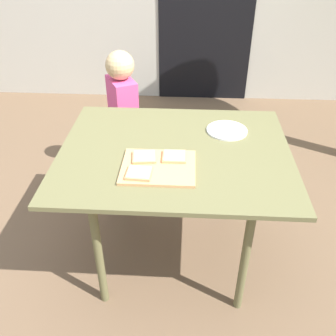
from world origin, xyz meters
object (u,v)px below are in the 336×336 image
Objects in this scene: dining_table at (175,162)px; plate_white_right at (227,130)px; cutting_board at (158,167)px; pizza_slice_far_left at (144,157)px; pizza_slice_near_left at (139,173)px; child_left at (123,111)px; pizza_slice_far_right at (174,156)px.

plate_white_right is (0.26, 0.20, 0.07)m from dining_table.
pizza_slice_far_left is (-0.07, 0.06, 0.01)m from cutting_board.
pizza_slice_far_left is at bearing -144.10° from dining_table.
pizza_slice_near_left is at bearing -122.47° from dining_table.
pizza_slice_far_left is 0.86m from child_left.
pizza_slice_near_left is (-0.01, -0.13, 0.00)m from pizza_slice_far_left.
dining_table is at bearing -62.47° from child_left.
pizza_slice_near_left is 0.59m from plate_white_right.
plate_white_right is at bearing 46.57° from pizza_slice_near_left.
cutting_board is at bearing -133.57° from pizza_slice_far_right.
pizza_slice_far_left is 0.50m from plate_white_right.
plate_white_right is at bearing -39.08° from child_left.
plate_white_right is at bearing 47.82° from pizza_slice_far_right.
pizza_slice_near_left is 0.53× the size of plate_white_right.
pizza_slice_far_left and pizza_slice_far_right have the same top height.
dining_table is 9.34× the size of pizza_slice_far_left.
plate_white_right is at bearing 37.07° from pizza_slice_far_left.
dining_table is at bearing 66.91° from cutting_board.
dining_table is 10.18× the size of pizza_slice_far_right.
pizza_slice_far_right is 0.52× the size of plate_white_right.
pizza_slice_far_right is (0.14, 0.01, 0.00)m from pizza_slice_far_left.
pizza_slice_far_right is at bearing 44.15° from pizza_slice_near_left.
dining_table is 0.19m from cutting_board.
plate_white_right is at bearing 37.66° from dining_table.
child_left is (-0.31, 0.87, -0.16)m from cutting_board.
child_left is (-0.23, 0.94, -0.17)m from pizza_slice_near_left.
plate_white_right is 0.22× the size of child_left.
pizza_slice_near_left is (-0.14, -0.23, 0.09)m from dining_table.
cutting_board is 1.56× the size of plate_white_right.
pizza_slice_near_left is at bearing -93.61° from pizza_slice_far_left.
pizza_slice_near_left is 0.98m from child_left.
dining_table is 0.19m from pizza_slice_far_left.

